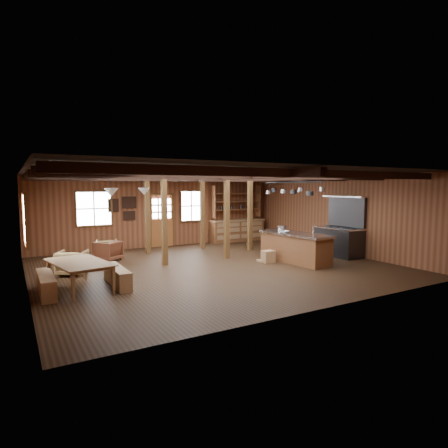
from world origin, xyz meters
The scene contains 22 objects.
room centered at (0.00, 0.00, 1.40)m, with size 10.04×9.04×2.84m.
ceiling_joists centered at (0.00, 0.18, 2.68)m, with size 9.80×8.82×0.18m.
timber_posts centered at (0.52, 2.08, 1.40)m, with size 3.95×2.35×2.80m.
back_door centered at (0.00, 4.45, 0.88)m, with size 1.02×0.08×2.15m.
window_back_left centered at (-2.60, 4.46, 1.60)m, with size 1.32×0.06×1.32m.
window_back_right centered at (1.30, 4.46, 1.60)m, with size 1.02×0.06×1.32m.
window_left centered at (-4.96, 0.50, 1.60)m, with size 0.14×1.24×1.32m.
notice_boards centered at (-1.50, 4.46, 1.64)m, with size 1.08×0.03×0.90m.
back_counter centered at (3.40, 4.20, 0.60)m, with size 2.55×0.60×2.45m.
pendant_lamps centered at (-2.25, 1.00, 2.25)m, with size 1.86×2.36×0.66m.
pot_rack centered at (3.21, 0.39, 2.26)m, with size 0.37×3.00×0.46m.
kitchen_island centered at (2.57, -0.63, 0.48)m, with size 1.10×2.57×1.20m.
step_stool centered at (1.76, -0.30, 0.19)m, with size 0.43×0.30×0.38m, color olive.
commercial_range centered at (4.65, -0.58, 0.66)m, with size 0.87×1.69×2.08m.
dining_table centered at (-3.90, -0.69, 0.34)m, with size 1.91×1.06×0.67m, color brown.
bench_wall centered at (-4.65, -0.69, 0.22)m, with size 0.31×1.63×0.45m, color olive.
bench_aisle centered at (-3.08, -0.69, 0.22)m, with size 0.30×1.61×0.44m, color olive.
armchair_a centered at (-2.58, 2.50, 0.33)m, with size 0.70×0.72×0.65m, color #5E2E1C.
armchair_b centered at (-2.50, 3.00, 0.31)m, with size 0.67×0.69×0.63m, color brown.
armchair_c centered at (-3.86, 1.00, 0.33)m, with size 0.71×0.73×0.67m, color olive.
counter_pot centered at (2.64, 0.10, 1.02)m, with size 0.28×0.28×0.17m, color silver.
bowl centered at (2.30, -0.47, 0.97)m, with size 0.24×0.24×0.06m, color silver.
Camera 1 is at (-5.27, -9.73, 2.38)m, focal length 30.00 mm.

